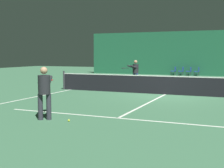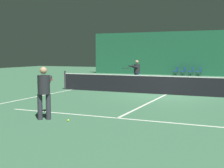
% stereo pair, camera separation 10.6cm
% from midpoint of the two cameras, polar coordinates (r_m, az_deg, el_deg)
% --- Properties ---
extents(ground_plane, '(60.00, 60.00, 0.00)m').
position_cam_midpoint_polar(ground_plane, '(15.97, 10.06, -1.90)').
color(ground_plane, '#386647').
extents(backdrop_curtain, '(23.00, 0.12, 4.25)m').
position_cam_midpoint_polar(backdrop_curtain, '(30.78, 16.78, 5.40)').
color(backdrop_curtain, '#1E5B3D').
rests_on(backdrop_curtain, ground).
extents(court_line_baseline_far, '(11.00, 0.10, 0.00)m').
position_cam_midpoint_polar(court_line_baseline_far, '(27.63, 15.86, 1.04)').
color(court_line_baseline_far, silver).
rests_on(court_line_baseline_far, ground).
extents(court_line_service_far, '(8.25, 0.10, 0.00)m').
position_cam_midpoint_polar(court_line_service_far, '(22.21, 13.93, 0.06)').
color(court_line_service_far, silver).
rests_on(court_line_service_far, ground).
extents(court_line_service_near, '(8.25, 0.10, 0.00)m').
position_cam_midpoint_polar(court_line_service_near, '(9.94, 1.32, -6.25)').
color(court_line_service_near, silver).
rests_on(court_line_service_near, ground).
extents(court_line_sideline_left, '(0.10, 23.80, 0.00)m').
position_cam_midpoint_polar(court_line_sideline_left, '(18.05, -7.17, -1.02)').
color(court_line_sideline_left, silver).
rests_on(court_line_sideline_left, ground).
extents(court_line_centre, '(0.10, 12.80, 0.00)m').
position_cam_midpoint_polar(court_line_centre, '(15.97, 10.06, -1.90)').
color(court_line_centre, silver).
rests_on(court_line_centre, ground).
extents(tennis_net, '(12.00, 0.10, 1.07)m').
position_cam_midpoint_polar(tennis_net, '(15.91, 10.09, -0.08)').
color(tennis_net, black).
rests_on(tennis_net, ground).
extents(player_near, '(0.93, 1.35, 1.64)m').
position_cam_midpoint_polar(player_near, '(9.83, -12.02, -0.88)').
color(player_near, '#2D2D38').
rests_on(player_near, ground).
extents(player_far, '(0.97, 1.34, 1.65)m').
position_cam_midpoint_polar(player_far, '(20.10, 4.62, 2.41)').
color(player_far, navy).
rests_on(player_far, ground).
extents(courtside_chair_0, '(0.44, 0.44, 0.84)m').
position_cam_midpoint_polar(courtside_chair_0, '(30.70, 11.72, 2.45)').
color(courtside_chair_0, '#2D2D2D').
rests_on(courtside_chair_0, ground).
extents(courtside_chair_1, '(0.44, 0.44, 0.84)m').
position_cam_midpoint_polar(courtside_chair_1, '(30.56, 13.06, 2.41)').
color(courtside_chair_1, '#2D2D2D').
rests_on(courtside_chair_1, ground).
extents(courtside_chair_2, '(0.44, 0.44, 0.84)m').
position_cam_midpoint_polar(courtside_chair_2, '(30.43, 14.42, 2.37)').
color(courtside_chair_2, '#2D2D2D').
rests_on(courtside_chair_2, ground).
extents(courtside_chair_3, '(0.44, 0.44, 0.84)m').
position_cam_midpoint_polar(courtside_chair_3, '(30.32, 15.79, 2.33)').
color(courtside_chair_3, '#2D2D2D').
rests_on(courtside_chair_3, ground).
extents(tennis_ball, '(0.07, 0.07, 0.07)m').
position_cam_midpoint_polar(tennis_ball, '(9.53, -7.68, -6.61)').
color(tennis_ball, '#D1DB33').
rests_on(tennis_ball, ground).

